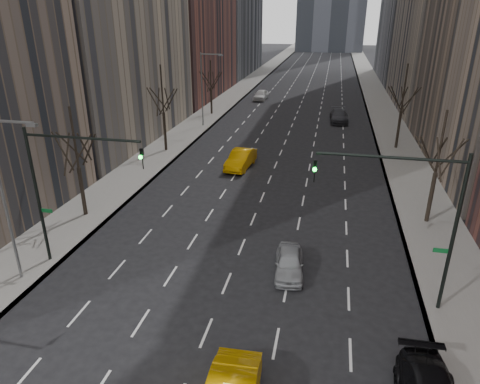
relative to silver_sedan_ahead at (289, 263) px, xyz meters
The scene contains 15 objects.
sidewalk_left 58.37m from the silver_sedan_ahead, 105.36° to the left, with size 4.50×320.00×0.15m, color slate.
sidewalk_right 57.01m from the silver_sedan_ahead, 80.88° to the left, with size 4.50×320.00×0.15m, color slate.
tree_lw_b 16.09m from the silver_sedan_ahead, 164.27° to the left, with size 3.36×3.50×7.82m.
tree_lw_c 25.58m from the silver_sedan_ahead, 126.87° to the left, with size 3.36×3.50×8.74m.
tree_lw_d 41.30m from the silver_sedan_ahead, 111.67° to the left, with size 3.36×3.50×7.36m.
tree_rw_b 12.46m from the silver_sedan_ahead, 43.30° to the left, with size 3.36×3.50×7.82m.
tree_rw_c 27.92m from the silver_sedan_ahead, 71.51° to the left, with size 3.36×3.50×8.74m.
traffic_mast_left 13.34m from the silver_sedan_ahead, behind, with size 6.69×0.39×8.00m.
traffic_mast_right 7.81m from the silver_sedan_ahead, 16.26° to the right, with size 6.69×0.39×8.00m.
streetlight_near 15.35m from the silver_sedan_ahead, 165.18° to the right, with size 2.83×0.22×9.00m.
streetlight_far 34.65m from the silver_sedan_ahead, 114.19° to the left, with size 2.83×0.22×9.00m.
silver_sedan_ahead is the anchor object (origin of this frame).
far_taxi 17.97m from the silver_sedan_ahead, 110.71° to the left, with size 1.79×5.12×1.69m, color #D59004.
far_suv_grey 37.61m from the silver_sedan_ahead, 85.87° to the left, with size 2.26×5.56×1.61m, color #2A2A2F.
far_car_white 51.70m from the silver_sedan_ahead, 101.26° to the left, with size 1.93×4.79×1.63m, color silver.
Camera 1 is at (4.81, -6.99, 13.70)m, focal length 32.00 mm.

